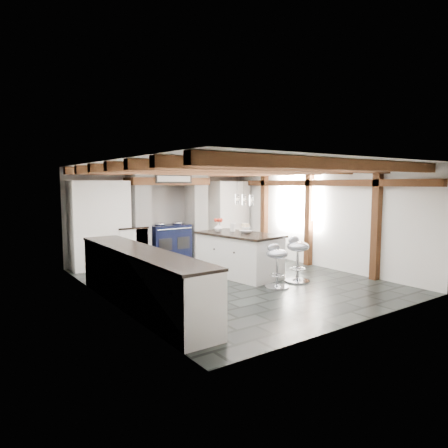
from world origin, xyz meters
TOP-DOWN VIEW (x-y plane):
  - ground at (0.00, 0.00)m, footprint 6.00×6.00m
  - room_shell at (-0.61, 1.42)m, footprint 6.00×6.03m
  - range_cooker at (0.00, 2.68)m, footprint 1.00×0.63m
  - kitchen_island at (0.38, 0.25)m, footprint 1.21×1.94m
  - bar_stool_near at (0.99, -0.84)m, footprint 0.49×0.49m
  - bar_stool_far at (0.36, -0.93)m, footprint 0.44×0.44m

SIDE VIEW (x-z plane):
  - ground at x=0.00m, z-range 0.00..0.00m
  - kitchen_island at x=0.38m, z-range -0.14..1.06m
  - range_cooker at x=0.00m, z-range -0.03..0.96m
  - bar_stool_far at x=0.36m, z-range 0.10..0.92m
  - bar_stool_near at x=0.99m, z-range 0.11..1.01m
  - room_shell at x=-0.61m, z-range -1.93..4.07m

